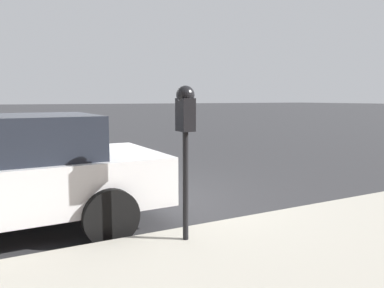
% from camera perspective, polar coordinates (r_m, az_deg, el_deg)
% --- Properties ---
extents(ground_plane, '(220.00, 220.00, 0.00)m').
position_cam_1_polar(ground_plane, '(6.39, -13.21, -8.02)').
color(ground_plane, '#333335').
extents(parking_meter, '(0.21, 0.19, 1.63)m').
position_cam_1_polar(parking_meter, '(3.86, -1.02, 3.24)').
color(parking_meter, black).
rests_on(parking_meter, sidewalk).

